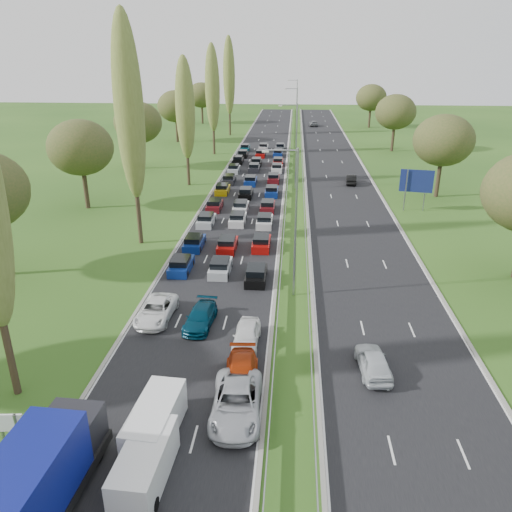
# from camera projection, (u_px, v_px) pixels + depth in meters

# --- Properties ---
(ground) EXTENTS (260.00, 260.00, 0.00)m
(ground) POSITION_uv_depth(u_px,v_px,m) (295.00, 185.00, 75.14)
(ground) COLOR #254A17
(ground) RESTS_ON ground
(near_carriageway) EXTENTS (10.50, 215.00, 0.04)m
(near_carriageway) POSITION_uv_depth(u_px,v_px,m) (252.00, 180.00, 77.92)
(near_carriageway) COLOR black
(near_carriageway) RESTS_ON ground
(far_carriageway) EXTENTS (10.50, 215.00, 0.04)m
(far_carriageway) POSITION_uv_depth(u_px,v_px,m) (339.00, 182.00, 76.97)
(far_carriageway) COLOR black
(far_carriageway) RESTS_ON ground
(central_reservation) EXTENTS (2.36, 215.00, 0.32)m
(central_reservation) POSITION_uv_depth(u_px,v_px,m) (295.00, 178.00, 77.24)
(central_reservation) COLOR gray
(central_reservation) RESTS_ON ground
(lamp_columns) EXTENTS (0.18, 140.18, 12.00)m
(lamp_columns) POSITION_uv_depth(u_px,v_px,m) (296.00, 147.00, 71.03)
(lamp_columns) COLOR gray
(lamp_columns) RESTS_ON ground
(poplar_row) EXTENTS (2.80, 127.80, 22.44)m
(poplar_row) POSITION_uv_depth(u_px,v_px,m) (166.00, 107.00, 60.67)
(poplar_row) COLOR #2D2116
(poplar_row) RESTS_ON ground
(woodland_left) EXTENTS (8.00, 166.00, 11.10)m
(woodland_left) POSITION_uv_depth(u_px,v_px,m) (69.00, 153.00, 58.07)
(woodland_left) COLOR #2D2116
(woodland_left) RESTS_ON ground
(woodland_right) EXTENTS (8.00, 153.00, 11.10)m
(woodland_right) POSITION_uv_depth(u_px,v_px,m) (463.00, 152.00, 58.55)
(woodland_right) COLOR #2D2116
(woodland_right) RESTS_ON ground
(traffic_queue_fill) EXTENTS (9.00, 68.07, 0.80)m
(traffic_queue_fill) POSITION_uv_depth(u_px,v_px,m) (249.00, 185.00, 73.14)
(traffic_queue_fill) COLOR navy
(traffic_queue_fill) RESTS_ON ground
(near_car_2) EXTENTS (2.51, 5.15, 1.41)m
(near_car_2) POSITION_uv_depth(u_px,v_px,m) (156.00, 310.00, 36.95)
(near_car_2) COLOR white
(near_car_2) RESTS_ON near_carriageway
(near_car_7) EXTENTS (2.17, 4.68, 1.32)m
(near_car_7) POSITION_uv_depth(u_px,v_px,m) (200.00, 317.00, 36.10)
(near_car_7) COLOR #042E44
(near_car_7) RESTS_ON near_carriageway
(near_car_10) EXTENTS (2.89, 5.90, 1.61)m
(near_car_10) POSITION_uv_depth(u_px,v_px,m) (236.00, 402.00, 27.04)
(near_car_10) COLOR #A6A9B0
(near_car_10) RESTS_ON near_carriageway
(near_car_11) EXTENTS (2.27, 4.93, 1.40)m
(near_car_11) POSITION_uv_depth(u_px,v_px,m) (242.00, 373.00, 29.68)
(near_car_11) COLOR #AA300A
(near_car_11) RESTS_ON near_carriageway
(near_car_12) EXTENTS (1.85, 4.30, 1.44)m
(near_car_12) POSITION_uv_depth(u_px,v_px,m) (247.00, 335.00, 33.67)
(near_car_12) COLOR white
(near_car_12) RESTS_ON near_carriageway
(far_car_0) EXTENTS (2.09, 4.48, 1.48)m
(far_car_0) POSITION_uv_depth(u_px,v_px,m) (373.00, 362.00, 30.73)
(far_car_0) COLOR silver
(far_car_0) RESTS_ON far_carriageway
(far_car_1) EXTENTS (1.83, 4.34, 1.39)m
(far_car_1) POSITION_uv_depth(u_px,v_px,m) (351.00, 179.00, 75.64)
(far_car_1) COLOR black
(far_car_1) RESTS_ON far_carriageway
(far_car_2) EXTENTS (2.34, 5.00, 1.39)m
(far_car_2) POSITION_uv_depth(u_px,v_px,m) (314.00, 123.00, 136.15)
(far_car_2) COLOR slate
(far_car_2) RESTS_ON far_carriageway
(blue_lorry) EXTENTS (2.59, 9.33, 3.94)m
(blue_lorry) POSITION_uv_depth(u_px,v_px,m) (33.00, 488.00, 20.21)
(blue_lorry) COLOR black
(blue_lorry) RESTS_ON near_carriageway
(white_van_front) EXTENTS (1.90, 4.84, 1.95)m
(white_van_front) POSITION_uv_depth(u_px,v_px,m) (146.00, 461.00, 22.92)
(white_van_front) COLOR silver
(white_van_front) RESTS_ON near_carriageway
(white_van_rear) EXTENTS (1.94, 4.95, 1.99)m
(white_van_rear) POSITION_uv_depth(u_px,v_px,m) (157.00, 418.00, 25.57)
(white_van_rear) COLOR silver
(white_van_rear) RESTS_ON near_carriageway
(info_sign) EXTENTS (1.50, 0.25, 2.10)m
(info_sign) POSITION_uv_depth(u_px,v_px,m) (9.00, 426.00, 24.51)
(info_sign) COLOR gray
(info_sign) RESTS_ON ground
(direction_sign) EXTENTS (3.95, 0.85, 5.20)m
(direction_sign) POSITION_uv_depth(u_px,v_px,m) (416.00, 183.00, 61.60)
(direction_sign) COLOR gray
(direction_sign) RESTS_ON ground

